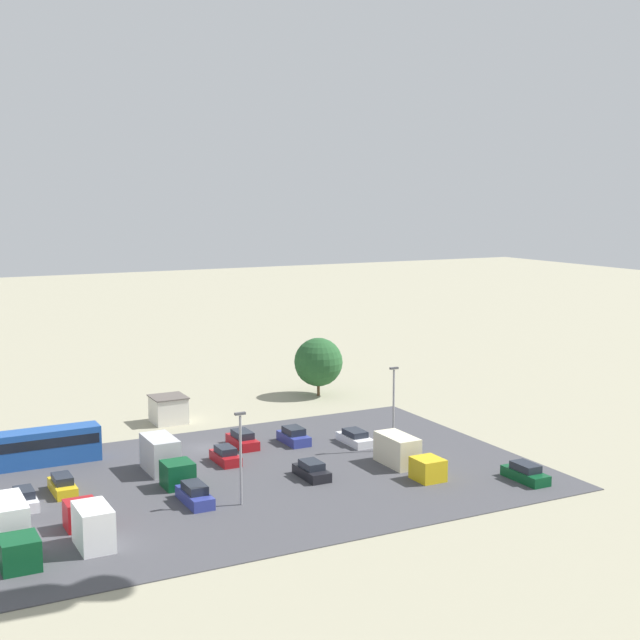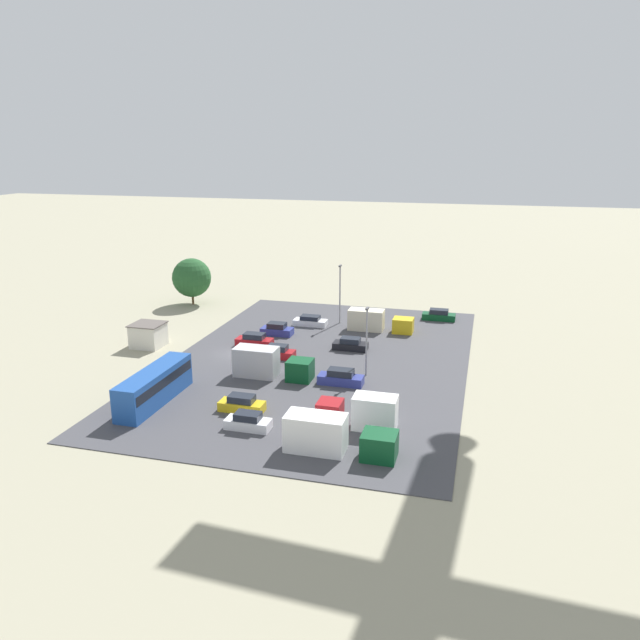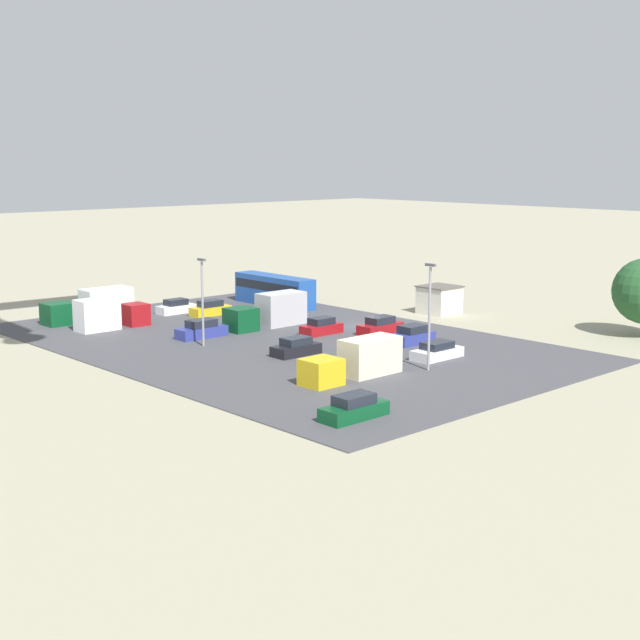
# 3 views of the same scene
# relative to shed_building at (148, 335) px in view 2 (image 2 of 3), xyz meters

# --- Properties ---
(ground_plane) EXTENTS (400.00, 400.00, 0.00)m
(ground_plane) POSITION_rel_shed_building_xyz_m (-0.08, 11.51, -1.49)
(ground_plane) COLOR gray
(parking_lot_surface) EXTENTS (51.75, 33.74, 0.08)m
(parking_lot_surface) POSITION_rel_shed_building_xyz_m (-0.08, 22.06, -1.45)
(parking_lot_surface) COLOR #424247
(parking_lot_surface) RESTS_ON ground
(shed_building) EXTENTS (3.75, 3.86, 2.97)m
(shed_building) POSITION_rel_shed_building_xyz_m (0.00, 0.00, 0.00)
(shed_building) COLOR silver
(shed_building) RESTS_ON ground
(bus) EXTENTS (11.10, 2.51, 3.32)m
(bus) POSITION_rel_shed_building_xyz_m (15.57, 9.70, 0.38)
(bus) COLOR #1E4C9E
(bus) RESTS_ON ground
(parked_car_0) EXTENTS (1.88, 4.21, 1.50)m
(parked_car_0) POSITION_rel_shed_building_xyz_m (-5.19, 24.67, -0.79)
(parked_car_0) COLOR black
(parked_car_0) RESTS_ON ground
(parked_car_1) EXTENTS (1.86, 4.58, 1.60)m
(parked_car_1) POSITION_rel_shed_building_xyz_m (-3.52, 12.74, -0.74)
(parked_car_1) COLOR maroon
(parked_car_1) RESTS_ON ground
(parked_car_2) EXTENTS (1.73, 4.32, 1.57)m
(parked_car_2) POSITION_rel_shed_building_xyz_m (15.27, 18.66, -0.76)
(parked_car_2) COLOR gold
(parked_car_2) RESTS_ON ground
(parked_car_3) EXTENTS (1.80, 4.75, 1.66)m
(parked_car_3) POSITION_rel_shed_building_xyz_m (6.23, 26.15, -0.72)
(parked_car_3) COLOR navy
(parked_car_3) RESTS_ON ground
(parked_car_4) EXTENTS (1.99, 4.16, 1.64)m
(parked_car_4) POSITION_rel_shed_building_xyz_m (-8.58, 13.99, -0.73)
(parked_car_4) COLOR navy
(parked_car_4) RESTS_ON ground
(parked_car_5) EXTENTS (1.97, 4.64, 1.41)m
(parked_car_5) POSITION_rel_shed_building_xyz_m (-13.97, 17.02, -0.83)
(parked_car_5) COLOR silver
(parked_car_5) RESTS_ON ground
(parked_car_6) EXTENTS (1.84, 4.66, 1.57)m
(parked_car_6) POSITION_rel_shed_building_xyz_m (-21.47, 34.04, -0.76)
(parked_car_6) COLOR #0C4723
(parked_car_6) RESTS_ON ground
(parked_car_7) EXTENTS (1.77, 4.06, 1.56)m
(parked_car_7) POSITION_rel_shed_building_xyz_m (-0.02, 17.01, -0.76)
(parked_car_7) COLOR maroon
(parked_car_7) RESTS_ON ground
(parked_car_8) EXTENTS (1.73, 4.07, 1.52)m
(parked_car_8) POSITION_rel_shed_building_xyz_m (18.69, 20.64, -0.78)
(parked_car_8) COLOR silver
(parked_car_8) RESTS_ON ground
(parked_truck_0) EXTENTS (2.50, 8.61, 3.19)m
(parked_truck_0) POSITION_rel_shed_building_xyz_m (6.16, 18.10, 0.05)
(parked_truck_0) COLOR #0C4723
(parked_truck_0) RESTS_ON ground
(parked_truck_1) EXTENTS (2.30, 7.14, 3.03)m
(parked_truck_1) POSITION_rel_shed_building_xyz_m (15.68, 30.33, -0.03)
(parked_truck_1) COLOR maroon
(parked_truck_1) RESTS_ON ground
(parked_truck_2) EXTENTS (2.36, 8.73, 2.80)m
(parked_truck_2) POSITION_rel_shed_building_xyz_m (-13.98, 26.32, -0.13)
(parked_truck_2) COLOR gold
(parked_truck_2) RESTS_ON ground
(parked_truck_3) EXTENTS (2.55, 9.22, 3.10)m
(parked_truck_3) POSITION_rel_shed_building_xyz_m (20.96, 29.02, 0.01)
(parked_truck_3) COLOR #0C4723
(parked_truck_3) RESTS_ON ground
(tree_near_shed) EXTENTS (6.05, 6.05, 7.29)m
(tree_near_shed) POSITION_rel_shed_building_xyz_m (-20.80, -4.21, 2.76)
(tree_near_shed) COLOR brown
(tree_near_shed) RESTS_ON ground
(light_pole_lot_centre) EXTENTS (0.90, 0.28, 8.29)m
(light_pole_lot_centre) POSITION_rel_shed_building_xyz_m (-16.18, 20.69, 3.16)
(light_pole_lot_centre) COLOR gray
(light_pole_lot_centre) RESTS_ON ground
(light_pole_lot_edge) EXTENTS (0.90, 0.28, 7.67)m
(light_pole_lot_edge) POSITION_rel_shed_building_xyz_m (3.02, 28.22, 2.85)
(light_pole_lot_edge) COLOR gray
(light_pole_lot_edge) RESTS_ON ground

